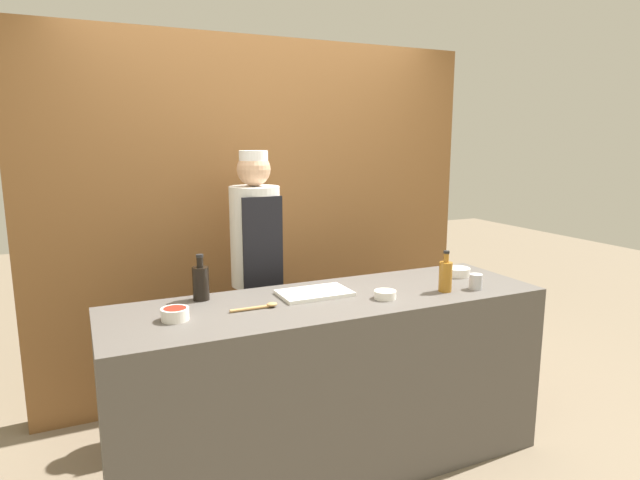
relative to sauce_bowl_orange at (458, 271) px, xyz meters
name	(u,v)px	position (x,y,z in m)	size (l,w,h in m)	color
ground_plane	(330,463)	(-0.89, -0.09, -0.97)	(14.00, 14.00, 0.00)	#756651
cabinet_wall	(262,220)	(-0.89, 1.01, 0.23)	(3.05, 0.18, 2.40)	brown
counter	(331,383)	(-0.89, -0.09, -0.50)	(2.28, 0.69, 0.94)	#514C47
sauce_bowl_orange	(458,271)	(0.00, 0.00, 0.00)	(0.14, 0.14, 0.05)	white
sauce_bowl_purple	(385,294)	(-0.64, -0.22, 0.00)	(0.11, 0.11, 0.04)	white
sauce_bowl_red	(175,313)	(-1.68, -0.11, 0.00)	(0.13, 0.13, 0.06)	white
cutting_board	(314,293)	(-0.94, -0.01, -0.02)	(0.37, 0.23, 0.02)	white
bottle_amber	(445,276)	(-0.28, -0.24, 0.06)	(0.07, 0.07, 0.22)	#9E661E
bottle_soy	(201,282)	(-1.50, 0.16, 0.06)	(0.08, 0.08, 0.24)	black
cup_steel	(476,282)	(-0.10, -0.27, 0.01)	(0.07, 0.07, 0.08)	#B7B7BC
wooden_spoon	(260,307)	(-1.28, -0.11, -0.02)	(0.24, 0.04, 0.02)	#B2844C
chef_center	(256,276)	(-1.08, 0.56, -0.04)	(0.30, 0.30, 1.68)	#28282D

